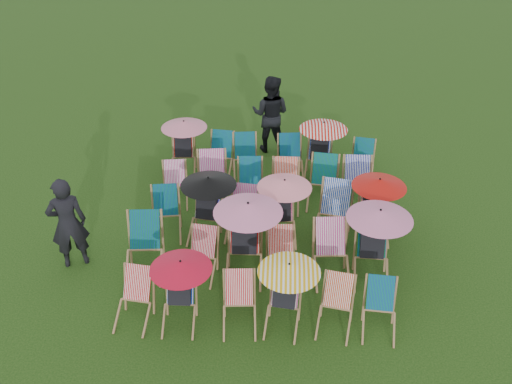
{
  "coord_description": "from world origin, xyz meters",
  "views": [
    {
      "loc": [
        0.25,
        -8.85,
        6.84
      ],
      "look_at": [
        -0.18,
        0.22,
        0.9
      ],
      "focal_mm": 40.0,
      "sensor_mm": 36.0,
      "label": 1
    }
  ],
  "objects_px": {
    "deckchair_29": "(362,162)",
    "deckchair_5": "(380,310)",
    "person_left": "(68,223)",
    "person_rear": "(271,114)",
    "deckchair_0": "(134,300)"
  },
  "relations": [
    {
      "from": "deckchair_5",
      "to": "person_rear",
      "type": "relative_size",
      "value": 0.43
    },
    {
      "from": "deckchair_0",
      "to": "person_left",
      "type": "distance_m",
      "value": 2.01
    },
    {
      "from": "deckchair_5",
      "to": "person_rear",
      "type": "distance_m",
      "value": 6.18
    },
    {
      "from": "person_left",
      "to": "person_rear",
      "type": "distance_m",
      "value": 5.66
    },
    {
      "from": "deckchair_5",
      "to": "person_left",
      "type": "distance_m",
      "value": 5.52
    },
    {
      "from": "deckchair_29",
      "to": "person_rear",
      "type": "height_order",
      "value": "person_rear"
    },
    {
      "from": "deckchair_5",
      "to": "person_rear",
      "type": "xyz_separation_m",
      "value": [
        -1.88,
        5.87,
        0.55
      ]
    },
    {
      "from": "deckchair_0",
      "to": "person_left",
      "type": "height_order",
      "value": "person_left"
    },
    {
      "from": "deckchair_0",
      "to": "deckchair_29",
      "type": "relative_size",
      "value": 1.0
    },
    {
      "from": "deckchair_29",
      "to": "deckchair_5",
      "type": "bearing_deg",
      "value": -83.24
    },
    {
      "from": "person_left",
      "to": "person_rear",
      "type": "relative_size",
      "value": 0.95
    },
    {
      "from": "deckchair_5",
      "to": "person_rear",
      "type": "bearing_deg",
      "value": 113.0
    },
    {
      "from": "deckchair_5",
      "to": "deckchair_29",
      "type": "xyz_separation_m",
      "value": [
        0.23,
        4.64,
        0.01
      ]
    },
    {
      "from": "person_left",
      "to": "person_rear",
      "type": "height_order",
      "value": "person_rear"
    },
    {
      "from": "deckchair_0",
      "to": "deckchair_5",
      "type": "height_order",
      "value": "deckchair_0"
    }
  ]
}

